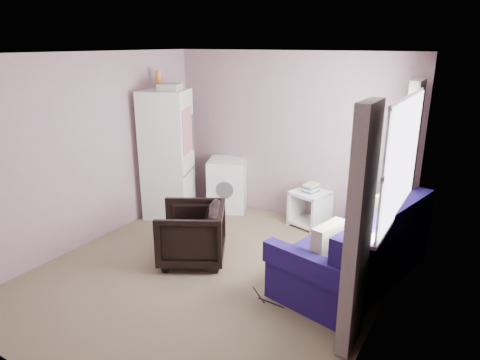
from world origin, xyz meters
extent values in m
cube|color=#7C6B51|center=(0.00, 0.00, -0.01)|extent=(3.80, 4.20, 0.02)
cube|color=silver|center=(0.00, 0.00, 2.51)|extent=(3.80, 4.20, 0.02)
cube|color=#A2808A|center=(0.00, 2.11, 1.25)|extent=(3.80, 0.02, 2.50)
cube|color=#A2808A|center=(0.00, -2.11, 1.25)|extent=(3.80, 0.02, 2.50)
cube|color=#A2808A|center=(-1.91, 0.00, 1.25)|extent=(0.02, 4.20, 2.50)
cube|color=#A2808A|center=(1.91, 0.00, 1.25)|extent=(0.02, 4.20, 2.50)
cube|color=white|center=(1.89, 0.70, 1.50)|extent=(0.01, 1.60, 1.20)
imported|color=black|center=(-0.37, 0.14, 0.40)|extent=(1.01, 1.03, 0.80)
cube|color=silver|center=(-1.60, 1.20, 0.97)|extent=(0.86, 0.86, 1.94)
cube|color=#4F4D55|center=(-1.28, 1.32, 0.72)|extent=(0.24, 0.58, 0.02)
cube|color=#4F4D55|center=(-1.36, 1.55, 1.28)|extent=(0.03, 0.04, 0.56)
cube|color=silver|center=(-1.27, 1.29, 1.36)|extent=(0.18, 0.44, 0.67)
cylinder|color=orange|center=(-1.70, 1.22, 2.08)|extent=(0.12, 0.12, 0.27)
cube|color=#A6A69D|center=(-1.43, 1.15, 1.99)|extent=(0.39, 0.42, 0.10)
cube|color=silver|center=(-0.93, 1.86, 0.41)|extent=(0.77, 0.77, 0.83)
cube|color=#4F4D55|center=(-0.92, 1.84, 0.80)|extent=(0.71, 0.70, 0.05)
cylinder|color=#4F4D55|center=(-0.81, 1.59, 0.42)|extent=(0.26, 0.13, 0.27)
cube|color=white|center=(0.48, 1.90, 0.51)|extent=(0.59, 0.59, 0.04)
cube|color=white|center=(0.48, 1.90, 0.06)|extent=(0.59, 0.59, 0.04)
cube|color=white|center=(0.27, 1.96, 0.27)|extent=(0.17, 0.47, 0.53)
cube|color=white|center=(0.69, 1.84, 0.27)|extent=(0.17, 0.47, 0.53)
cube|color=#25579A|center=(0.48, 1.90, 0.54)|extent=(0.22, 0.27, 0.03)
cube|color=beige|center=(0.49, 1.90, 0.58)|extent=(0.20, 0.26, 0.03)
cube|color=#25579A|center=(0.47, 1.91, 0.61)|extent=(0.23, 0.27, 0.03)
cube|color=beige|center=(0.49, 1.89, 0.64)|extent=(0.20, 0.26, 0.03)
cube|color=navy|center=(1.45, 0.76, 0.22)|extent=(1.36, 2.15, 0.44)
cube|color=navy|center=(1.81, 0.68, 0.69)|extent=(0.64, 1.98, 0.49)
cube|color=navy|center=(1.24, -0.17, 0.55)|extent=(0.95, 0.36, 0.22)
cube|color=navy|center=(1.67, 1.70, 0.55)|extent=(0.95, 0.36, 0.22)
cube|color=beige|center=(1.36, 0.13, 0.66)|extent=(0.23, 0.46, 0.44)
cube|color=beige|center=(1.65, 1.38, 0.66)|extent=(0.23, 0.46, 0.44)
cube|color=white|center=(1.34, 0.68, 0.45)|extent=(0.33, 0.41, 0.02)
cube|color=silver|center=(1.48, 0.64, 0.58)|extent=(0.15, 0.37, 0.24)
cube|color=white|center=(1.82, 0.70, 0.87)|extent=(0.14, 1.70, 0.04)
cube|color=white|center=(1.87, 0.70, 0.90)|extent=(0.02, 1.68, 0.05)
cube|color=white|center=(1.87, 0.70, 1.50)|extent=(0.02, 1.68, 0.05)
cube|color=white|center=(1.87, 0.70, 2.10)|extent=(0.02, 1.68, 0.05)
cube|color=white|center=(1.87, -0.10, 1.50)|extent=(0.02, 0.05, 1.20)
cube|color=white|center=(1.87, 0.43, 1.50)|extent=(0.02, 0.05, 1.20)
cube|color=white|center=(1.87, 0.97, 1.50)|extent=(0.02, 0.05, 1.20)
cube|color=white|center=(1.87, 1.50, 1.50)|extent=(0.02, 0.05, 1.20)
cube|color=beige|center=(1.78, -0.38, 1.10)|extent=(0.12, 0.46, 2.18)
cube|color=beige|center=(1.78, 1.78, 1.10)|extent=(0.12, 0.46, 2.18)
cylinder|color=black|center=(0.89, -0.19, 0.01)|extent=(0.31, 0.04, 0.01)
cylinder|color=black|center=(0.72, -0.13, 0.01)|extent=(0.25, 0.21, 0.01)
camera|label=1|loc=(2.59, -3.68, 2.61)|focal=32.00mm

